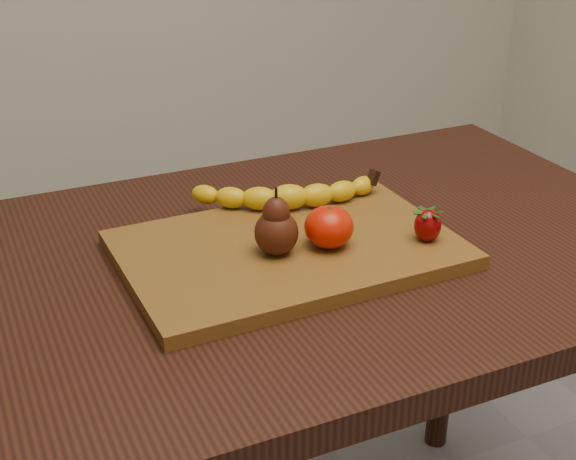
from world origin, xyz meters
name	(u,v)px	position (x,y,z in m)	size (l,w,h in m)	color
table	(331,300)	(0.00, 0.00, 0.66)	(1.00, 0.70, 0.76)	black
cutting_board	(288,250)	(-0.08, -0.02, 0.77)	(0.45, 0.30, 0.02)	brown
banana	(289,197)	(-0.03, 0.09, 0.80)	(0.24, 0.06, 0.04)	#EAB90B
pear	(276,221)	(-0.10, -0.03, 0.83)	(0.06, 0.06, 0.09)	#41180A
mandarin	(329,227)	(-0.03, -0.05, 0.81)	(0.07, 0.07, 0.06)	red
strawberry	(428,224)	(0.10, -0.09, 0.80)	(0.04, 0.04, 0.05)	#7F0305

